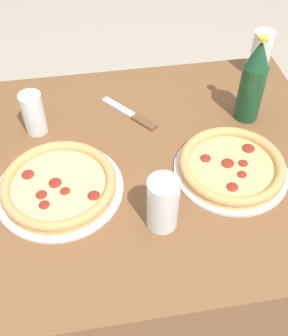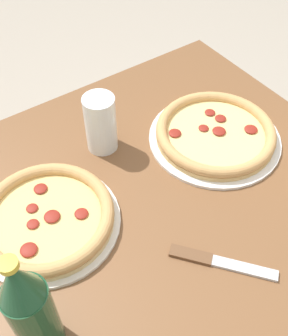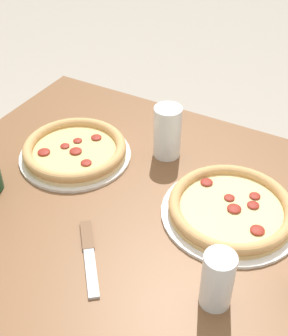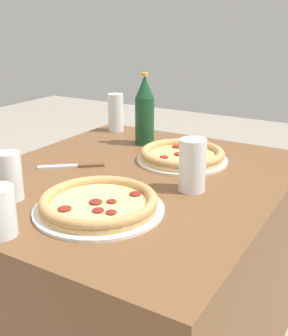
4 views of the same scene
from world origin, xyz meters
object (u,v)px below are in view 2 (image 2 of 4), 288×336
at_px(beer_bottle, 30,309).
at_px(pizza_pepperoni, 215,134).
at_px(knife, 217,262).
at_px(pizza_veggie, 47,218).
at_px(glass_water, 101,126).

bearing_deg(beer_bottle, pizza_pepperoni, -160.19).
bearing_deg(knife, pizza_veggie, -49.78).
xyz_separation_m(glass_water, knife, (-0.02, 0.40, -0.06)).
relative_size(beer_bottle, knife, 1.49).
bearing_deg(pizza_veggie, glass_water, -148.21).
bearing_deg(beer_bottle, knife, 170.19).
bearing_deg(pizza_pepperoni, glass_water, -30.55).
height_order(glass_water, beer_bottle, beer_bottle).
xyz_separation_m(pizza_pepperoni, pizza_veggie, (0.44, -0.01, 0.00)).
bearing_deg(beer_bottle, pizza_veggie, -117.88).
bearing_deg(knife, pizza_pepperoni, -130.25).
distance_m(beer_bottle, knife, 0.36).
bearing_deg(glass_water, knife, 92.41).
bearing_deg(beer_bottle, glass_water, -133.35).
bearing_deg(pizza_pepperoni, beer_bottle, 19.81).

